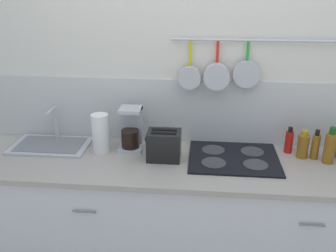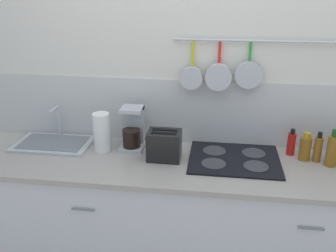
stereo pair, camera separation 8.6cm
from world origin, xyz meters
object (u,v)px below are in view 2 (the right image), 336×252
Objects in this scene: paper_towel_roll at (102,132)px; bottle_dish_soap at (291,143)px; bottle_hot_sauce at (332,150)px; bottle_sesame_oil at (318,149)px; toaster at (164,145)px; bottle_vinegar at (305,148)px; coffee_maker at (133,131)px.

paper_towel_roll is 1.47× the size of bottle_dish_soap.
bottle_hot_sauce is at bearing -0.64° from paper_towel_roll.
bottle_sesame_oil is at bearing -27.76° from bottle_dish_soap.
bottle_hot_sauce is (0.22, -0.13, 0.03)m from bottle_dish_soap.
bottle_dish_soap is at bearing 12.29° from toaster.
toaster is at bearing -172.82° from bottle_vinegar.
paper_towel_roll is 1.30m from bottle_vinegar.
toaster is at bearing -8.90° from paper_towel_roll.
bottle_vinegar is (0.07, -0.06, 0.00)m from bottle_dish_soap.
bottle_vinegar reaches higher than bottle_dish_soap.
bottle_vinegar is at bearing -2.07° from coffee_maker.
coffee_maker is 1.55× the size of bottle_vinegar.
bottle_vinegar is (1.30, 0.04, -0.05)m from paper_towel_roll.
bottle_sesame_oil reaches higher than bottle_vinegar.
paper_towel_roll is 1.11× the size of bottle_hot_sauce.
bottle_vinegar is at bearing 1.94° from paper_towel_roll.
coffee_maker reaches higher than bottle_dish_soap.
bottle_sesame_oil is (1.19, -0.05, -0.03)m from coffee_maker.
bottle_sesame_oil is at bearing -9.88° from bottle_vinegar.
bottle_vinegar is 0.94× the size of bottle_sesame_oil.
coffee_maker is 1.26m from bottle_hot_sauce.
toaster is 1.27× the size of bottle_dish_soap.
toaster is 1.02m from bottle_hot_sauce.
coffee_maker is (0.19, 0.08, -0.01)m from paper_towel_roll.
bottle_sesame_oil is at bearing 1.31° from paper_towel_roll.
bottle_dish_soap is at bearing 5.06° from paper_towel_roll.
toaster is at bearing -174.12° from bottle_sesame_oil.
paper_towel_roll is 0.21m from coffee_maker.
bottle_sesame_oil is (0.15, -0.08, 0.01)m from bottle_dish_soap.
bottle_hot_sauce is (1.26, -0.10, -0.01)m from coffee_maker.
bottle_hot_sauce is at bearing -29.74° from bottle_dish_soap.
paper_towel_roll reaches higher than bottle_sesame_oil.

